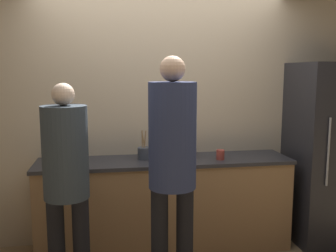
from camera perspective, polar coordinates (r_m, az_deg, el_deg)
name	(u,v)px	position (r m, az deg, el deg)	size (l,w,h in m)	color
wall_back	(161,115)	(3.84, -1.13, 1.67)	(5.20, 0.06, 2.60)	#C6B293
counter	(165,203)	(3.77, -0.49, -11.71)	(2.44, 0.58, 0.90)	#9E754C
refrigerator	(328,153)	(4.17, 23.25, -3.83)	(0.74, 0.68, 1.83)	#232328
person_left	(66,174)	(2.93, -15.25, -7.01)	(0.34, 0.34, 1.66)	black
person_center	(172,158)	(2.76, 0.67, -4.85)	(0.35, 0.35, 1.85)	black
fruit_bowl	(182,152)	(3.75, 2.08, -3.94)	(0.30, 0.30, 0.12)	brown
utensil_crock	(144,153)	(3.63, -3.70, -4.07)	(0.12, 0.12, 0.28)	#3D424C
bottle_clear	(56,153)	(3.65, -16.66, -4.03)	(0.07, 0.07, 0.21)	silver
cup_red	(220,155)	(3.64, 7.98, -4.36)	(0.08, 0.08, 0.09)	#A33D33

